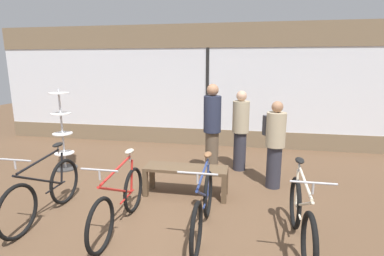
{
  "coord_description": "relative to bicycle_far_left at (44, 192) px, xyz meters",
  "views": [
    {
      "loc": [
        1.08,
        -3.95,
        2.21
      ],
      "look_at": [
        0.0,
        1.75,
        0.95
      ],
      "focal_mm": 28.0,
      "sensor_mm": 36.0,
      "label": 1
    }
  ],
  "objects": [
    {
      "name": "ground_plane",
      "position": [
        1.76,
        0.41,
        -0.39
      ],
      "size": [
        24.0,
        24.0,
        0.0
      ],
      "primitive_type": "plane",
      "color": "brown"
    },
    {
      "name": "shop_back_wall",
      "position": [
        1.76,
        4.36,
        1.24
      ],
      "size": [
        12.0,
        0.08,
        3.2
      ],
      "color": "#7A664C",
      "rests_on": "ground_plane"
    },
    {
      "name": "bicycle_far_left",
      "position": [
        0.0,
        0.0,
        0.0
      ],
      "size": [
        0.46,
        1.73,
        1.04
      ],
      "color": "black",
      "rests_on": "ground_plane"
    },
    {
      "name": "bicycle_left",
      "position": [
        1.18,
        -0.07,
        -0.02
      ],
      "size": [
        0.46,
        1.71,
        1.02
      ],
      "color": "black",
      "rests_on": "ground_plane"
    },
    {
      "name": "bicycle_right",
      "position": [
        2.31,
        0.02,
        -0.02
      ],
      "size": [
        0.46,
        1.67,
        1.02
      ],
      "color": "black",
      "rests_on": "ground_plane"
    },
    {
      "name": "bicycle_far_right",
      "position": [
        3.52,
        -0.06,
        -0.01
      ],
      "size": [
        0.46,
        1.69,
        1.03
      ],
      "color": "black",
      "rests_on": "ground_plane"
    },
    {
      "name": "accessory_rack",
      "position": [
        -0.95,
        1.93,
        0.31
      ],
      "size": [
        0.48,
        0.48,
        1.71
      ],
      "color": "#333333",
      "rests_on": "ground_plane"
    },
    {
      "name": "display_bench",
      "position": [
        1.85,
        1.12,
        0.01
      ],
      "size": [
        1.4,
        0.44,
        0.5
      ],
      "color": "brown",
      "rests_on": "ground_plane"
    },
    {
      "name": "customer_near_rack",
      "position": [
        2.7,
        2.56,
        0.48
      ],
      "size": [
        0.39,
        0.39,
        1.67
      ],
      "color": "#2D2D38",
      "rests_on": "ground_plane"
    },
    {
      "name": "customer_by_window",
      "position": [
        2.16,
        2.15,
        0.57
      ],
      "size": [
        0.46,
        0.46,
        1.83
      ],
      "color": "brown",
      "rests_on": "ground_plane"
    },
    {
      "name": "customer_mid_floor",
      "position": [
        3.33,
        1.76,
        0.45
      ],
      "size": [
        0.45,
        0.55,
        1.57
      ],
      "color": "#2D2D38",
      "rests_on": "ground_plane"
    }
  ]
}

